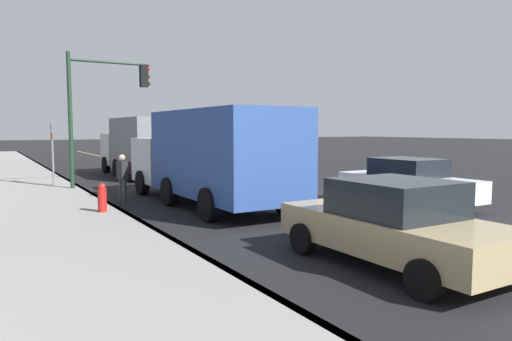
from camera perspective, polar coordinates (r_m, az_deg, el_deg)
ground at (r=16.89m, az=3.20°, el=-3.17°), size 200.00×200.00×0.00m
sidewalk_slab at (r=14.15m, az=-24.29°, el=-4.91°), size 80.00×3.96×0.15m
curb_edge at (r=14.48m, az=-16.78°, el=-4.46°), size 80.00×0.16×0.15m
lane_stripe_center at (r=16.89m, az=3.20°, el=-3.15°), size 80.00×0.16×0.01m
car_tan at (r=8.65m, az=16.41°, el=-6.17°), size 4.37×2.04×1.53m
car_white at (r=15.49m, az=17.89°, el=-1.34°), size 4.57×1.88×1.50m
truck_blue at (r=14.87m, az=-5.52°, el=1.84°), size 8.46×2.64×2.97m
truck_gray at (r=24.65m, az=-13.67°, el=2.98°), size 7.25×2.62×2.97m
pedestrian_with_backpack at (r=15.88m, az=-15.85°, el=-0.53°), size 0.42×0.42×1.59m
traffic_light_mast at (r=19.54m, az=-18.10°, el=8.37°), size 0.28×3.23×5.32m
street_sign_post at (r=20.54m, az=-23.49°, el=2.33°), size 0.60×0.08×2.69m
fire_hydrant at (r=13.55m, az=-18.17°, el=-3.47°), size 0.24×0.24×0.94m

